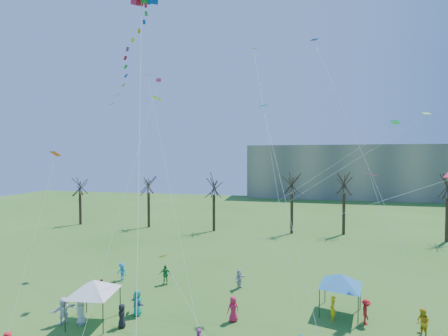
% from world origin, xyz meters
% --- Properties ---
extents(distant_building, '(60.00, 14.00, 15.00)m').
position_xyz_m(distant_building, '(22.00, 82.00, 7.50)').
color(distant_building, gray).
rests_on(distant_building, ground).
extents(bare_tree_row, '(69.22, 7.82, 10.12)m').
position_xyz_m(bare_tree_row, '(5.68, 34.87, 6.72)').
color(bare_tree_row, black).
rests_on(bare_tree_row, ground).
extents(big_box_kite, '(4.48, 7.89, 26.09)m').
position_xyz_m(big_box_kite, '(-6.98, 7.86, 18.98)').
color(big_box_kite, red).
rests_on(big_box_kite, ground).
extents(canopy_tent_white, '(4.03, 4.03, 3.04)m').
position_xyz_m(canopy_tent_white, '(-9.28, 6.10, 2.58)').
color(canopy_tent_white, '#3F3F44').
rests_on(canopy_tent_white, ground).
extents(canopy_tent_blue, '(3.86, 3.86, 2.99)m').
position_xyz_m(canopy_tent_blue, '(7.85, 11.10, 2.53)').
color(canopy_tent_blue, '#3F3F44').
rests_on(canopy_tent_blue, ground).
extents(festival_crowd, '(25.10, 15.31, 1.86)m').
position_xyz_m(festival_crowd, '(-1.40, 6.91, 0.86)').
color(festival_crowd, red).
rests_on(festival_crowd, ground).
extents(small_kites_aloft, '(27.80, 17.81, 32.44)m').
position_xyz_m(small_kites_aloft, '(1.10, 11.23, 13.64)').
color(small_kites_aloft, '#FE400D').
rests_on(small_kites_aloft, ground).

